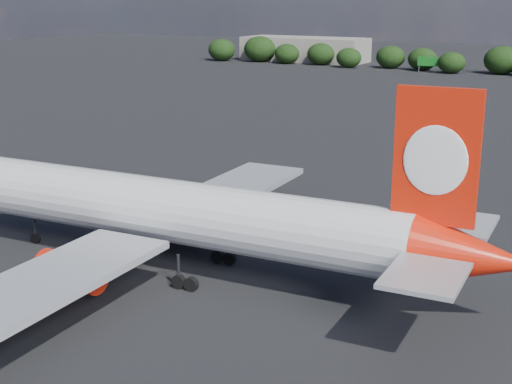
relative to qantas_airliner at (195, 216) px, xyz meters
The scene contains 4 objects.
ground 48.04m from the qantas_airliner, 101.84° to the left, with size 500.00×500.00×0.00m, color black.
qantas_airliner is the anchor object (origin of this frame).
terminal_building 193.79m from the qantas_airliner, 112.71° to the left, with size 42.00×16.00×8.00m.
highway_sign 165.14m from the qantas_airliner, 99.69° to the left, with size 6.00×0.30×4.50m.
Camera 1 is at (39.93, -31.10, 21.62)m, focal length 50.00 mm.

